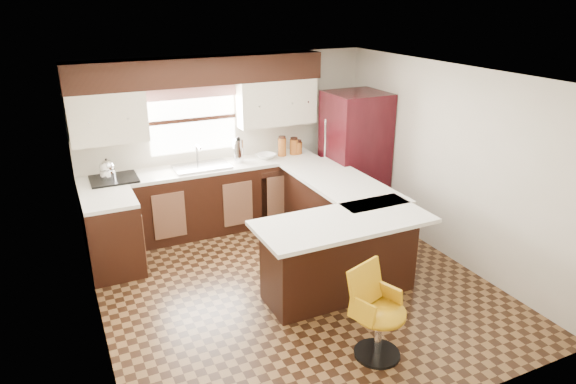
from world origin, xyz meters
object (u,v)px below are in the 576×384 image
peninsula_long (336,217)px  bar_chair (380,315)px  peninsula_return (339,258)px  refrigerator (354,156)px

peninsula_long → bar_chair: (-0.74, -2.05, -0.01)m
peninsula_long → peninsula_return: 1.11m
peninsula_return → bar_chair: (-0.21, -1.08, -0.01)m
peninsula_return → refrigerator: size_ratio=0.88×
peninsula_long → refrigerator: (0.78, 0.83, 0.49)m
peninsula_return → refrigerator: (1.30, 1.81, 0.49)m
peninsula_return → refrigerator: 2.28m
peninsula_return → refrigerator: bearing=54.2°
refrigerator → bar_chair: (-1.52, -2.88, -0.50)m
peninsula_long → bar_chair: peninsula_long is taller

